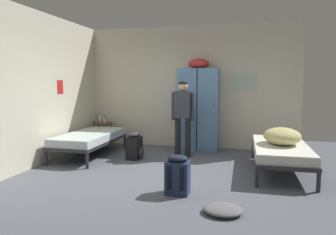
% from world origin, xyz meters
% --- Properties ---
extents(ground_plane, '(7.78, 7.78, 0.00)m').
position_xyz_m(ground_plane, '(0.00, 0.00, 0.00)').
color(ground_plane, '#565B66').
extents(room_backdrop, '(4.98, 4.92, 2.85)m').
position_xyz_m(room_backdrop, '(-1.21, 1.25, 1.42)').
color(room_backdrop, beige).
rests_on(room_backdrop, ground_plane).
extents(locker_bank, '(0.90, 0.55, 2.07)m').
position_xyz_m(locker_bank, '(0.25, 2.15, 0.97)').
color(locker_bank, '#5B84B2').
rests_on(locker_bank, ground_plane).
extents(shelf_unit, '(0.38, 0.30, 0.57)m').
position_xyz_m(shelf_unit, '(-2.13, 2.17, 0.35)').
color(shelf_unit, brown).
rests_on(shelf_unit, ground_plane).
extents(bed_left_rear, '(0.90, 1.90, 0.49)m').
position_xyz_m(bed_left_rear, '(-1.88, 1.02, 0.38)').
color(bed_left_rear, '#28282D').
rests_on(bed_left_rear, ground_plane).
extents(bed_right, '(0.90, 1.90, 0.49)m').
position_xyz_m(bed_right, '(1.88, 0.70, 0.38)').
color(bed_right, '#28282D').
rests_on(bed_right, ground_plane).
extents(bedding_heap, '(0.62, 0.76, 0.28)m').
position_xyz_m(bedding_heap, '(1.90, 0.70, 0.63)').
color(bedding_heap, '#D1C67F').
rests_on(bedding_heap, bed_right).
extents(person_traveler, '(0.50, 0.23, 1.57)m').
position_xyz_m(person_traveler, '(0.03, 1.41, 0.95)').
color(person_traveler, black).
rests_on(person_traveler, ground_plane).
extents(water_bottle, '(0.07, 0.07, 0.21)m').
position_xyz_m(water_bottle, '(-2.21, 2.19, 0.66)').
color(water_bottle, '#B2DBEA').
rests_on(water_bottle, shelf_unit).
extents(lotion_bottle, '(0.06, 0.06, 0.15)m').
position_xyz_m(lotion_bottle, '(-2.06, 2.13, 0.64)').
color(lotion_bottle, beige).
rests_on(lotion_bottle, shelf_unit).
extents(backpack_navy, '(0.33, 0.34, 0.55)m').
position_xyz_m(backpack_navy, '(0.38, -0.74, 0.26)').
color(backpack_navy, navy).
rests_on(backpack_navy, ground_plane).
extents(backpack_black, '(0.35, 0.34, 0.55)m').
position_xyz_m(backpack_black, '(-0.87, 0.98, 0.26)').
color(backpack_black, black).
rests_on(backpack_black, ground_plane).
extents(clothes_pile_grey, '(0.47, 0.41, 0.10)m').
position_xyz_m(clothes_pile_grey, '(1.04, -1.27, 0.05)').
color(clothes_pile_grey, slate).
rests_on(clothes_pile_grey, ground_plane).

